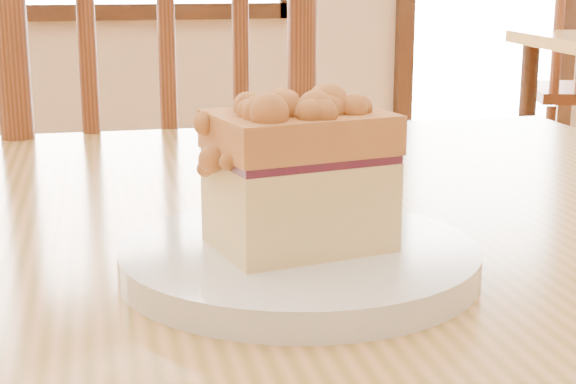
# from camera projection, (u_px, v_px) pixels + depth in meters

# --- Properties ---
(cafe_table_main) EXTENTS (1.33, 0.91, 0.75)m
(cafe_table_main) POSITION_uv_depth(u_px,v_px,m) (45.00, 335.00, 0.71)
(cafe_table_main) COLOR tan
(cafe_table_main) RESTS_ON ground
(cafe_chair_main) EXTENTS (0.55, 0.55, 1.04)m
(cafe_chair_main) POSITION_uv_depth(u_px,v_px,m) (142.00, 256.00, 1.34)
(cafe_chair_main) COLOR brown
(cafe_chair_main) RESTS_ON ground
(plate) EXTENTS (0.24, 0.24, 0.02)m
(plate) POSITION_uv_depth(u_px,v_px,m) (299.00, 261.00, 0.58)
(plate) COLOR white
(plate) RESTS_ON cafe_table_main
(cake_slice) EXTENTS (0.13, 0.10, 0.11)m
(cake_slice) POSITION_uv_depth(u_px,v_px,m) (299.00, 165.00, 0.57)
(cake_slice) COLOR #FFD790
(cake_slice) RESTS_ON plate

